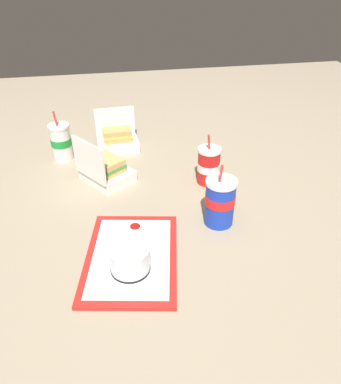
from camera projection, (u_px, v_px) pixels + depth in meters
The scene contains 11 objects.
ground_plane at pixel (166, 202), 1.32m from camera, with size 3.20×3.20×0.00m, color gray.
food_tray at pixel (131, 257), 1.08m from camera, with size 0.41×0.32×0.01m.
cake_container at pixel (130, 260), 1.01m from camera, with size 0.11×0.11×0.07m.
ketchup_cup at pixel (135, 229), 1.15m from camera, with size 0.04×0.04×0.02m.
napkin_stack at pixel (116, 243), 1.11m from camera, with size 0.10×0.10×0.00m, color white.
plastic_fork at pixel (149, 235), 1.14m from camera, with size 0.11×0.01×0.01m, color white.
clamshell_sandwich_front at pixel (105, 170), 1.41m from camera, with size 0.23×0.23×0.18m.
clamshell_sandwich_right at pixel (118, 139), 1.63m from camera, with size 0.15×0.18×0.16m.
soda_cup_back at pixel (209, 166), 1.39m from camera, with size 0.09×0.09×0.20m.
soda_cup_right at pixel (61, 142), 1.53m from camera, with size 0.09×0.09×0.21m.
soda_cup_left at pixel (220, 201), 1.18m from camera, with size 0.10×0.10×0.22m.
Camera 1 is at (1.06, -0.18, 0.76)m, focal length 35.00 mm.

